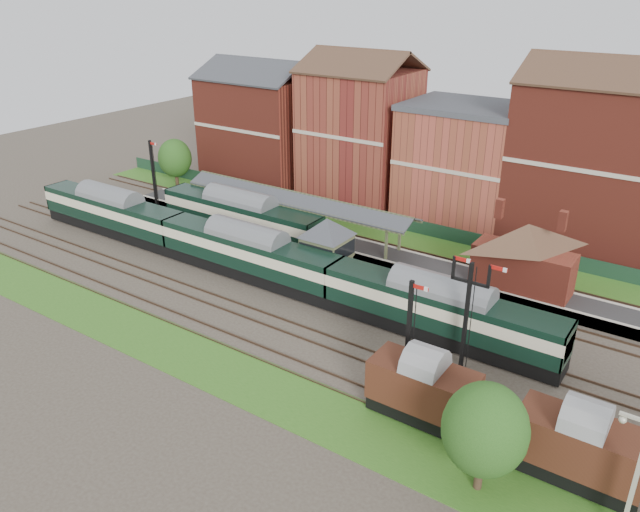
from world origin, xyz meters
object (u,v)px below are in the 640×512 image
Objects in this scene: signal_box at (327,249)px; dmu_train at (248,252)px; goods_van_a at (423,389)px; platform_railcar at (241,216)px; semaphore_bracket at (468,309)px.

signal_box is 0.11× the size of dmu_train.
platform_railcar is at bearing 150.85° from goods_van_a.
semaphore_bracket is at bearing -17.99° from platform_railcar.
semaphore_bracket reaches higher than dmu_train.
signal_box reaches higher than platform_railcar.
platform_railcar reaches higher than goods_van_a.
signal_box is at bearing 27.50° from dmu_train.
dmu_train is at bearing -152.50° from signal_box.
semaphore_bracket is 0.15× the size of dmu_train.
semaphore_bracket is 29.21m from platform_railcar.
signal_box is at bearing 141.00° from goods_van_a.
signal_box is 7.08m from dmu_train.
dmu_train reaches higher than goods_van_a.
dmu_train is (-21.28, 2.50, -2.16)m from semaphore_bracket.
semaphore_bracket reaches higher than platform_railcar.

